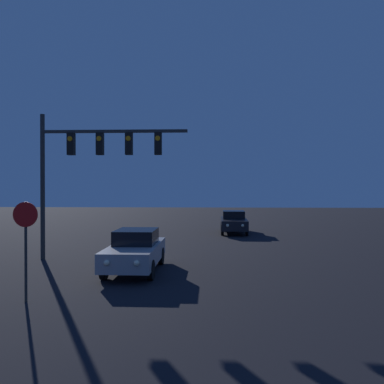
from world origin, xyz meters
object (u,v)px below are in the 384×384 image
(car_near, at_px, (135,250))
(traffic_signal_mast, at_px, (90,157))
(stop_sign, at_px, (26,233))
(car_far, at_px, (234,222))

(car_near, height_order, traffic_signal_mast, traffic_signal_mast)
(traffic_signal_mast, bearing_deg, stop_sign, -88.64)
(car_near, relative_size, stop_sign, 1.61)
(car_far, height_order, traffic_signal_mast, traffic_signal_mast)
(stop_sign, bearing_deg, car_far, 67.06)
(car_near, bearing_deg, car_far, -109.96)
(car_far, bearing_deg, stop_sign, 68.83)
(car_near, distance_m, stop_sign, 4.38)
(traffic_signal_mast, bearing_deg, car_near, -41.78)
(traffic_signal_mast, relative_size, stop_sign, 2.36)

